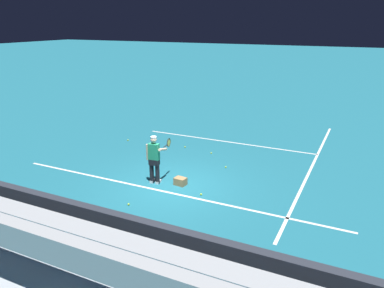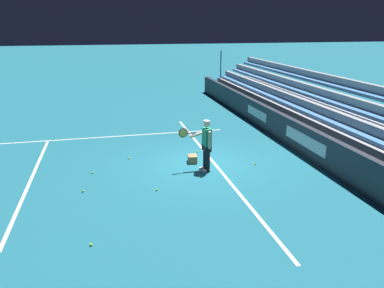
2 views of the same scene
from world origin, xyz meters
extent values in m
plane|color=#1E6B7F|center=(0.00, 0.00, 0.00)|extent=(160.00, 160.00, 0.00)
cube|color=white|center=(0.00, -0.50, 0.00)|extent=(12.00, 0.10, 0.01)
cube|color=white|center=(4.11, 4.00, 0.00)|extent=(0.10, 12.00, 0.01)
cube|color=white|center=(0.00, 5.50, 0.00)|extent=(8.22, 0.10, 0.01)
cube|color=#2D333D|center=(0.00, -4.03, 0.55)|extent=(27.83, 0.24, 1.10)
cube|color=silver|center=(-0.03, -3.90, 0.61)|extent=(2.80, 0.01, 0.44)
cube|color=silver|center=(4.43, -3.90, 0.61)|extent=(2.20, 0.01, 0.40)
cube|color=#9EA3A8|center=(0.00, -5.83, 0.55)|extent=(26.44, 2.40, 1.10)
cube|color=#4C89CC|center=(0.00, -5.03, 1.18)|extent=(25.91, 0.40, 0.12)
cube|color=#9EA3A8|center=(0.00, -5.31, 1.33)|extent=(26.44, 0.24, 0.45)
cube|color=#4C89CC|center=(0.00, -5.83, 1.63)|extent=(25.91, 0.40, 0.12)
cube|color=#9EA3A8|center=(0.00, -6.11, 1.77)|extent=(26.44, 0.24, 0.45)
cube|color=#4C89CC|center=(0.00, -6.63, 2.08)|extent=(25.91, 0.40, 0.12)
cube|color=#9EA3A8|center=(0.00, -6.91, 2.23)|extent=(26.44, 0.24, 0.45)
cylinder|color=#4C70B2|center=(12.82, -4.73, 1.48)|extent=(0.08, 0.08, 2.95)
cylinder|color=black|center=(-0.72, -0.06, 0.44)|extent=(0.15, 0.15, 0.88)
cylinder|color=black|center=(-0.51, -0.04, 0.44)|extent=(0.15, 0.15, 0.88)
cube|color=white|center=(-0.73, 0.00, 0.04)|extent=(0.14, 0.29, 0.09)
cube|color=white|center=(-0.51, 0.02, 0.04)|extent=(0.14, 0.29, 0.09)
cube|color=black|center=(-0.61, -0.05, 0.80)|extent=(0.36, 0.25, 0.20)
cube|color=#239366|center=(-0.61, -0.05, 1.17)|extent=(0.38, 0.25, 0.58)
sphere|color=beige|center=(-0.62, -0.04, 1.60)|extent=(0.21, 0.21, 0.21)
cylinder|color=white|center=(-0.62, -0.04, 1.69)|extent=(0.20, 0.20, 0.05)
cylinder|color=beige|center=(-0.86, -0.07, 1.13)|extent=(0.09, 0.09, 0.56)
cylinder|color=beige|center=(-0.39, 0.17, 1.22)|extent=(0.15, 0.59, 0.24)
cylinder|color=black|center=(-0.42, 0.41, 1.27)|extent=(0.06, 0.30, 0.03)
torus|color=black|center=(-0.44, 0.69, 1.31)|extent=(0.06, 0.31, 0.31)
cylinder|color=#D6D14C|center=(-0.44, 0.69, 1.31)|extent=(0.03, 0.27, 0.27)
cube|color=#A87F51|center=(0.25, 0.22, 0.13)|extent=(0.43, 0.35, 0.26)
sphere|color=#CCE533|center=(-4.30, 3.59, 0.03)|extent=(0.07, 0.07, 0.07)
sphere|color=#CCE533|center=(-0.02, 3.63, 0.03)|extent=(0.07, 0.07, 0.07)
sphere|color=#CCE533|center=(-0.49, -1.83, 0.03)|extent=(0.07, 0.07, 0.07)
sphere|color=#CCE533|center=(1.12, 2.38, 0.03)|extent=(0.07, 0.07, 0.07)
sphere|color=#CCE533|center=(1.24, -0.22, 0.03)|extent=(0.07, 0.07, 0.07)
sphere|color=#CCE533|center=(-1.40, 3.87, 0.03)|extent=(0.07, 0.07, 0.07)
sphere|color=#CCE533|center=(-1.80, 1.78, 0.03)|extent=(0.07, 0.07, 0.07)
camera|label=1|loc=(5.79, -10.33, 5.42)|focal=35.00mm
camera|label=2|loc=(-11.74, 3.06, 4.64)|focal=35.00mm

